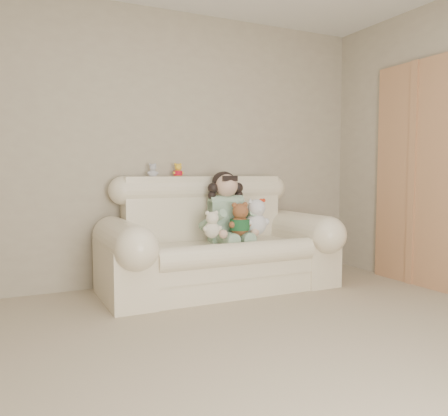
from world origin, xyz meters
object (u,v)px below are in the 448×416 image
cream_teddy (212,222)px  sofa (219,233)px  brown_teddy (240,216)px  seated_child (226,206)px  white_cat (256,213)px

cream_teddy → sofa: bearing=61.4°
sofa → brown_teddy: size_ratio=5.94×
seated_child → white_cat: (0.19, -0.22, -0.06)m
brown_teddy → cream_teddy: (-0.27, -0.00, -0.04)m
brown_teddy → seated_child: bearing=109.7°
sofa → seated_child: seated_child is taller
sofa → cream_teddy: bearing=-133.5°
white_cat → sofa: bearing=168.4°
sofa → seated_child: bearing=36.6°
cream_teddy → brown_teddy: bearing=15.5°
seated_child → cream_teddy: size_ratio=2.41×
sofa → brown_teddy: 0.25m
seated_child → brown_teddy: (0.03, -0.22, -0.08)m
seated_child → white_cat: bearing=-41.2°
cream_teddy → seated_child: bearing=57.4°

